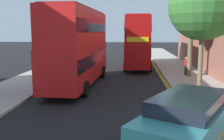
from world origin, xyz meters
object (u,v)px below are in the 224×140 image
taxi_minivan (185,130)px  double_decker_bus_oncoming (138,40)px  double_decker_bus_away (79,45)px  pedestrian_far (186,66)px

taxi_minivan → double_decker_bus_oncoming: bearing=92.6°
double_decker_bus_oncoming → taxi_minivan: size_ratio=2.13×
double_decker_bus_away → pedestrian_far: 10.11m
taxi_minivan → pedestrian_far: taxi_minivan is taller
pedestrian_far → taxi_minivan: bearing=-101.5°
pedestrian_far → double_decker_bus_away: bearing=-152.5°
double_decker_bus_away → double_decker_bus_oncoming: size_ratio=1.00×
taxi_minivan → pedestrian_far: size_ratio=3.16×
double_decker_bus_oncoming → pedestrian_far: size_ratio=6.71×
double_decker_bus_away → taxi_minivan: double_decker_bus_away is taller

